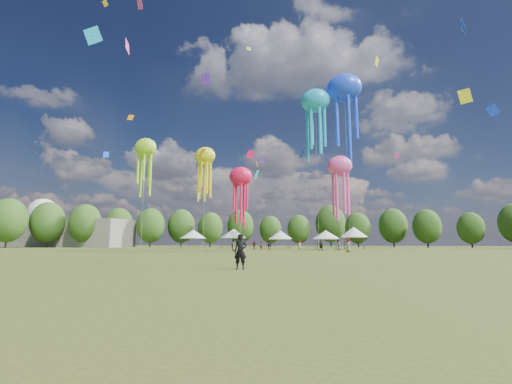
# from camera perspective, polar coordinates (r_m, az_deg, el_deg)

# --- Properties ---
(ground) EXTENTS (300.00, 300.00, 0.00)m
(ground) POSITION_cam_1_polar(r_m,az_deg,el_deg) (20.84, -20.40, -11.05)
(ground) COLOR #384416
(ground) RESTS_ON ground
(observer_main) EXTENTS (0.65, 0.47, 1.65)m
(observer_main) POSITION_cam_1_polar(r_m,az_deg,el_deg) (16.81, -2.51, -9.54)
(observer_main) COLOR black
(observer_main) RESTS_ON ground
(spectator_near) EXTENTS (1.07, 1.03, 1.75)m
(spectator_near) POSITION_cam_1_polar(r_m,az_deg,el_deg) (55.12, -3.67, -8.56)
(spectator_near) COLOR gray
(spectator_near) RESTS_ON ground
(spectators_far) EXTENTS (18.97, 22.12, 1.87)m
(spectators_far) POSITION_cam_1_polar(r_m,az_deg,el_deg) (62.60, 7.77, -8.46)
(spectators_far) COLOR gray
(spectators_far) RESTS_ON ground
(festival_tents) EXTENTS (39.50, 11.55, 4.33)m
(festival_tents) POSITION_cam_1_polar(r_m,az_deg,el_deg) (73.16, 1.73, -6.74)
(festival_tents) COLOR #47474C
(festival_tents) RESTS_ON ground
(show_kites) EXTENTS (42.66, 16.91, 31.73)m
(show_kites) POSITION_cam_1_polar(r_m,az_deg,el_deg) (63.96, 5.11, 9.64)
(show_kites) COLOR #FFF21A
(show_kites) RESTS_ON ground
(small_kites) EXTENTS (66.90, 54.85, 40.89)m
(small_kites) POSITION_cam_1_polar(r_m,az_deg,el_deg) (65.96, 2.30, 16.80)
(small_kites) COLOR #FFF21A
(small_kites) RESTS_ON ground
(treeline) EXTENTS (201.57, 95.24, 13.43)m
(treeline) POSITION_cam_1_polar(r_m,az_deg,el_deg) (81.22, 4.04, -4.44)
(treeline) COLOR #38281C
(treeline) RESTS_ON ground
(hangar) EXTENTS (40.00, 12.00, 8.00)m
(hangar) POSITION_cam_1_polar(r_m,az_deg,el_deg) (122.42, -28.17, -5.95)
(hangar) COLOR gray
(hangar) RESTS_ON ground
(radome) EXTENTS (9.00, 9.00, 16.00)m
(radome) POSITION_cam_1_polar(r_m,az_deg,el_deg) (138.22, -31.12, -3.40)
(radome) COLOR white
(radome) RESTS_ON ground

